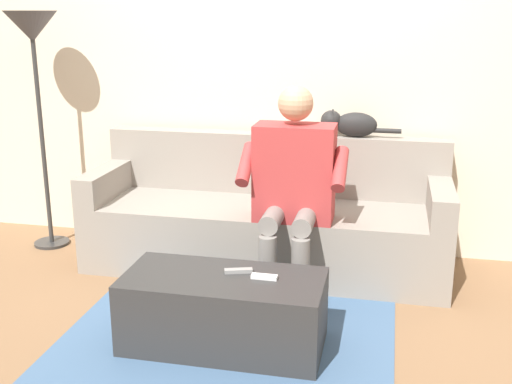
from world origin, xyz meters
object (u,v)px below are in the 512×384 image
remote_gray (238,271)px  floor_lamp (33,44)px  cat_on_backrest (348,123)px  coffee_table (224,311)px  person_solo_seated (293,180)px  couch (266,223)px  remote_white (264,277)px

remote_gray → floor_lamp: (1.61, -1.03, 1.01)m
cat_on_backrest → coffee_table: bearing=69.8°
person_solo_seated → cat_on_backrest: (-0.26, -0.58, 0.23)m
cat_on_backrest → remote_gray: cat_on_backrest is taller
couch → floor_lamp: (1.55, -0.04, 1.10)m
couch → person_solo_seated: size_ratio=1.89×
coffee_table → person_solo_seated: person_solo_seated is taller
couch → coffee_table: 1.06m
person_solo_seated → cat_on_backrest: size_ratio=2.35×
couch → remote_gray: couch is taller
coffee_table → cat_on_backrest: cat_on_backrest is taller
remote_white → floor_lamp: size_ratio=0.08×
coffee_table → remote_white: 0.27m
couch → coffee_table: (0.00, 1.05, -0.10)m
couch → floor_lamp: 1.90m
couch → cat_on_backrest: bearing=-152.6°
couch → person_solo_seated: 0.55m
remote_white → floor_lamp: 2.29m
remote_gray → floor_lamp: floor_lamp is taller
coffee_table → remote_white: bearing=-174.0°
remote_white → cat_on_backrest: bearing=-101.9°
remote_gray → floor_lamp: 2.16m
person_solo_seated → cat_on_backrest: bearing=-114.1°
coffee_table → cat_on_backrest: 1.56m
couch → person_solo_seated: person_solo_seated is taller
cat_on_backrest → remote_gray: (0.42, 1.23, -0.53)m
remote_white → couch: bearing=-78.7°
couch → remote_gray: bearing=93.4°
floor_lamp → person_solo_seated: bearing=168.1°
person_solo_seated → remote_gray: size_ratio=8.75×
person_solo_seated → remote_gray: person_solo_seated is taller
coffee_table → remote_white: (-0.20, -0.02, 0.19)m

